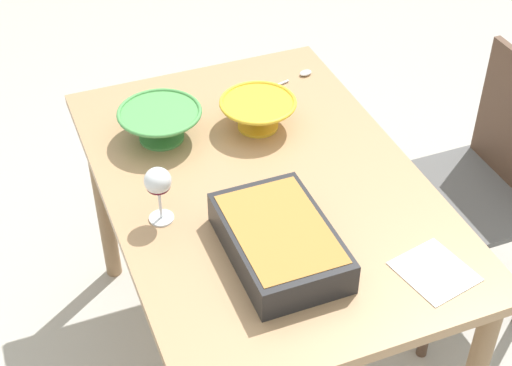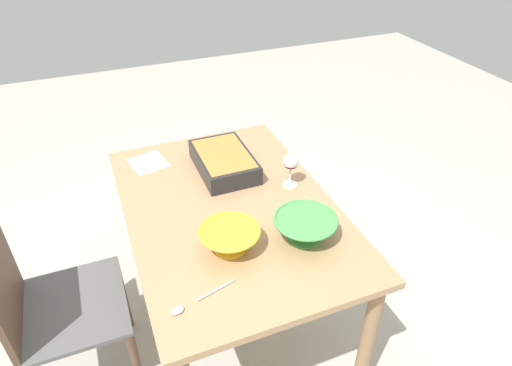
% 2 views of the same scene
% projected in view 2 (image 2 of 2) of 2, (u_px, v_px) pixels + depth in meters
% --- Properties ---
extents(ground_plane, '(8.00, 8.00, 0.00)m').
position_uv_depth(ground_plane, '(235.00, 322.00, 2.36)').
color(ground_plane, '#B2ADA3').
extents(dining_table, '(1.28, 0.86, 0.78)m').
position_uv_depth(dining_table, '(230.00, 224.00, 1.97)').
color(dining_table, tan).
rests_on(dining_table, ground_plane).
extents(chair, '(0.46, 0.43, 0.92)m').
position_uv_depth(chair, '(48.00, 306.00, 1.80)').
color(chair, '#595959').
rests_on(chair, ground_plane).
extents(wine_glass, '(0.07, 0.07, 0.17)m').
position_uv_depth(wine_glass, '(291.00, 163.00, 1.98)').
color(wine_glass, white).
rests_on(wine_glass, dining_table).
extents(casserole_dish, '(0.38, 0.25, 0.09)m').
position_uv_depth(casserole_dish, '(224.00, 161.00, 2.12)').
color(casserole_dish, '#262628').
rests_on(casserole_dish, dining_table).
extents(mixing_bowl, '(0.23, 0.23, 0.09)m').
position_uv_depth(mixing_bowl, '(230.00, 238.00, 1.67)').
color(mixing_bowl, yellow).
rests_on(mixing_bowl, dining_table).
extents(small_bowl, '(0.25, 0.25, 0.10)m').
position_uv_depth(small_bowl, '(305.00, 227.00, 1.72)').
color(small_bowl, '#4C994C').
rests_on(small_bowl, dining_table).
extents(serving_spoon, '(0.08, 0.24, 0.01)m').
position_uv_depth(serving_spoon, '(191.00, 303.00, 1.47)').
color(serving_spoon, silver).
rests_on(serving_spoon, dining_table).
extents(napkin, '(0.21, 0.19, 0.00)m').
position_uv_depth(napkin, '(148.00, 163.00, 2.20)').
color(napkin, white).
rests_on(napkin, dining_table).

